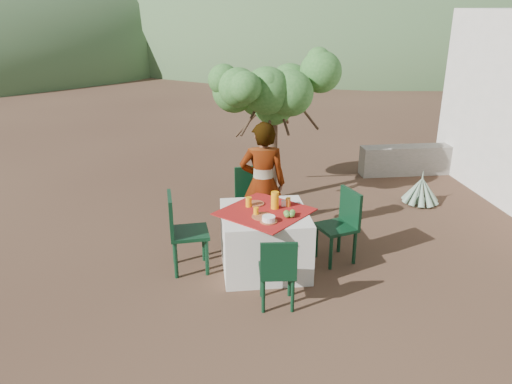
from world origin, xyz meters
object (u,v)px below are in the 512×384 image
Objects in this scene: table at (265,240)px; chair_near at (278,270)px; person at (263,184)px; chair_left at (182,229)px; shrub_tree at (277,98)px; juice_pitcher at (275,200)px; chair_far at (252,198)px; chair_right at (342,222)px; agave at (421,191)px.

table is 0.89m from chair_near.
person reaches higher than table.
chair_left is at bearing -38.91° from chair_near.
chair_near is 3.48m from shrub_tree.
juice_pitcher is at bearing -99.50° from shrub_tree.
shrub_tree reaches higher than juice_pitcher.
person is at bearing -78.05° from chair_far.
person is 0.67m from juice_pitcher.
shrub_tree reaches higher than person.
chair_right is (0.97, 0.99, 0.06)m from chair_near.
table is at bearing -147.31° from agave.
juice_pitcher reaches higher than table.
chair_right is at bearing 2.39° from juice_pitcher.
chair_left is 2.95m from shrub_tree.
chair_left is 1.99m from chair_right.
chair_left is 0.59× the size of person.
chair_right is at bearing 6.23° from table.
person is (1.07, 0.66, 0.29)m from chair_left.
chair_right reaches higher than chair_near.
chair_far is 1.15× the size of chair_near.
chair_left is at bearing 175.93° from table.
chair_far is (-0.04, 1.03, 0.15)m from table.
table is 1.04m from chair_far.
shrub_tree reaches higher than chair_right.
shrub_tree is (0.44, 1.61, 0.84)m from person.
chair_left is at bearing -143.09° from chair_far.
shrub_tree is at bearing 167.10° from agave.
chair_far is at bearing 92.09° from table.
chair_left is (-0.99, 0.07, 0.17)m from table.
person reaches higher than chair_left.
table is 1.01m from chair_left.
agave is at bearing 32.69° from table.
person reaches higher than agave.
chair_left is 4.21m from agave.
chair_far is 1.03× the size of chair_right.
chair_near is at bearing -96.54° from chair_far.
chair_near is at bearing -136.17° from agave.
chair_near is 1.39m from chair_left.
table is 6.14× the size of juice_pitcher.
chair_far reaches higher than table.
chair_far is 0.97× the size of chair_left.
chair_far is 1.83m from shrub_tree.
table is 1.40× the size of chair_right.
table is at bearing -151.26° from juice_pitcher.
person is at bearing -87.54° from chair_near.
chair_near is (0.06, -1.91, -0.07)m from chair_far.
person is 1.87m from shrub_tree.
chair_right reaches higher than agave.
shrub_tree is 2.44m from juice_pitcher.
juice_pitcher is (-2.69, -1.74, 0.65)m from agave.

